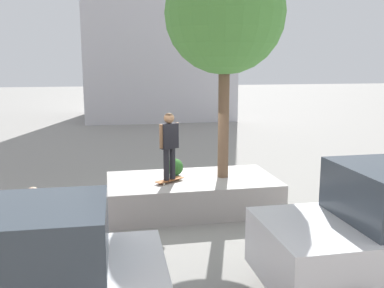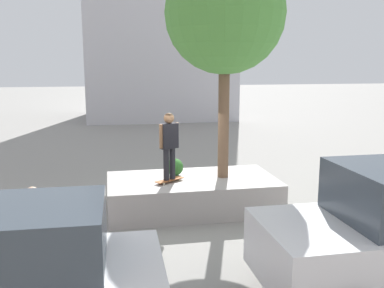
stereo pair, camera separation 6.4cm
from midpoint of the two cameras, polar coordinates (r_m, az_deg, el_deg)
name	(u,v)px [view 1 (the left image)]	position (r m, az deg, el deg)	size (l,w,h in m)	color
ground_plane	(168,206)	(11.70, -3.27, -8.07)	(120.00, 120.00, 0.00)	gray
planter_ledge	(192,194)	(11.31, -0.16, -6.53)	(4.28, 2.29, 0.82)	gray
plaza_tree	(225,14)	(11.06, 4.16, 16.62)	(2.97, 2.97, 5.60)	brown
boxwood_shrub	(175,167)	(11.44, -2.44, -3.04)	(0.45, 0.45, 0.45)	#2D6628
skateboard	(170,180)	(10.84, -3.12, -4.74)	(0.79, 0.61, 0.07)	brown
skateboarder	(169,141)	(10.63, -3.18, 0.33)	(0.51, 0.38, 1.66)	black
bystander_watching	(35,221)	(8.57, -20.09, -9.52)	(0.47, 0.35, 1.54)	black
plaza_lowrise_south	(156,23)	(30.44, -4.84, 15.49)	(9.54, 7.07, 12.67)	#B2B2BC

